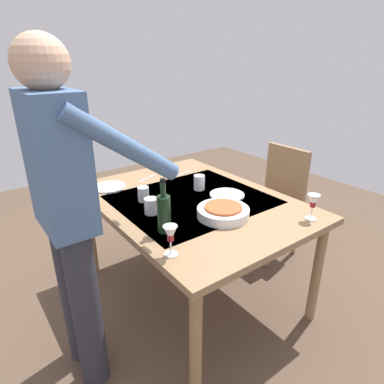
{
  "coord_description": "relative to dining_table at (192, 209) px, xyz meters",
  "views": [
    {
      "loc": [
        -1.56,
        1.16,
        1.6
      ],
      "look_at": [
        0.0,
        0.0,
        0.79
      ],
      "focal_mm": 30.59,
      "sensor_mm": 36.0,
      "label": 1
    }
  ],
  "objects": [
    {
      "name": "table_knife",
      "position": [
        0.44,
        -0.23,
        0.07
      ],
      "size": [
        0.04,
        0.2,
        0.0
      ],
      "primitive_type": "cube",
      "rotation": [
        0.0,
        0.0,
        0.13
      ],
      "color": "silver",
      "rests_on": "dining_table"
    },
    {
      "name": "ground_plane",
      "position": [
        0.0,
        0.0,
        -0.68
      ],
      "size": [
        6.0,
        6.0,
        0.0
      ],
      "primitive_type": "plane",
      "color": "brown"
    },
    {
      "name": "wine_bottle",
      "position": [
        -0.25,
        0.37,
        0.18
      ],
      "size": [
        0.07,
        0.07,
        0.3
      ],
      "color": "black",
      "rests_on": "dining_table"
    },
    {
      "name": "dinner_plate_far",
      "position": [
        0.51,
        0.35,
        0.07
      ],
      "size": [
        0.23,
        0.23,
        0.01
      ],
      "primitive_type": "cylinder",
      "color": "silver",
      "rests_on": "dining_table"
    },
    {
      "name": "water_cup_near_right",
      "position": [
        0.16,
        0.27,
        0.12
      ],
      "size": [
        0.07,
        0.07,
        0.09
      ],
      "primitive_type": "cylinder",
      "color": "silver",
      "rests_on": "dining_table"
    },
    {
      "name": "person_server",
      "position": [
        -0.15,
        0.81,
        0.29
      ],
      "size": [
        0.42,
        0.61,
        1.69
      ],
      "color": "#2D2D38",
      "rests_on": "ground_plane"
    },
    {
      "name": "table_fork",
      "position": [
        0.51,
        0.05,
        0.07
      ],
      "size": [
        0.08,
        0.17,
        0.0
      ],
      "primitive_type": "cube",
      "rotation": [
        0.0,
        0.0,
        0.38
      ],
      "color": "silver",
      "rests_on": "dining_table"
    },
    {
      "name": "wine_glass_right",
      "position": [
        -0.46,
        0.46,
        0.17
      ],
      "size": [
        0.07,
        0.07,
        0.15
      ],
      "color": "white",
      "rests_on": "dining_table"
    },
    {
      "name": "chair_near",
      "position": [
        0.05,
        -0.93,
        -0.15
      ],
      "size": [
        0.4,
        0.4,
        0.91
      ],
      "color": "brown",
      "rests_on": "ground_plane"
    },
    {
      "name": "water_cup_far_left",
      "position": [
        0.11,
        -0.14,
        0.12
      ],
      "size": [
        0.08,
        0.08,
        0.1
      ],
      "primitive_type": "cylinder",
      "color": "silver",
      "rests_on": "dining_table"
    },
    {
      "name": "dinner_plate_near",
      "position": [
        -0.09,
        -0.22,
        0.07
      ],
      "size": [
        0.23,
        0.23,
        0.01
      ],
      "primitive_type": "cylinder",
      "color": "silver",
      "rests_on": "dining_table"
    },
    {
      "name": "water_cup_near_left",
      "position": [
        -0.02,
        0.32,
        0.12
      ],
      "size": [
        0.08,
        0.08,
        0.1
      ],
      "primitive_type": "cylinder",
      "color": "silver",
      "rests_on": "dining_table"
    },
    {
      "name": "serving_bowl_pasta",
      "position": [
        -0.31,
        0.01,
        0.1
      ],
      "size": [
        0.3,
        0.3,
        0.07
      ],
      "color": "silver",
      "rests_on": "dining_table"
    },
    {
      "name": "dining_table",
      "position": [
        0.0,
        0.0,
        0.0
      ],
      "size": [
        1.47,
        1.09,
        0.74
      ],
      "color": "#93704C",
      "rests_on": "ground_plane"
    },
    {
      "name": "wine_glass_left",
      "position": [
        -0.63,
        -0.37,
        0.17
      ],
      "size": [
        0.07,
        0.07,
        0.15
      ],
      "color": "white",
      "rests_on": "dining_table"
    }
  ]
}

